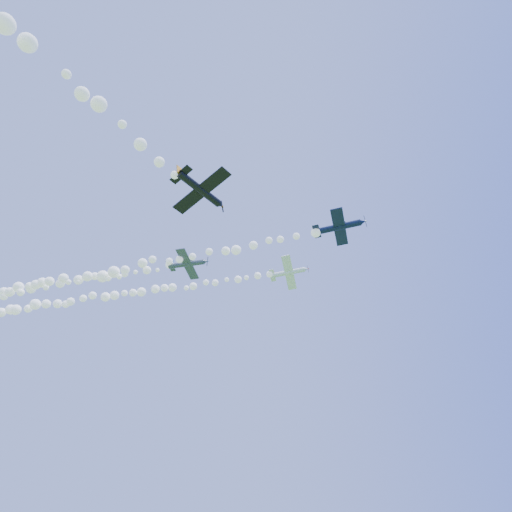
{
  "coord_description": "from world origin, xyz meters",
  "views": [
    {
      "loc": [
        2.78,
        -56.86,
        2.0
      ],
      "look_at": [
        5.58,
        -7.86,
        44.94
      ],
      "focal_mm": 30.0,
      "sensor_mm": 36.0,
      "label": 1
    }
  ],
  "objects": [
    {
      "name": "smoke_trail_navy",
      "position": [
        -22.87,
        0.49,
        46.22
      ],
      "size": [
        76.3,
        28.09,
        3.12
      ],
      "primitive_type": null,
      "color": "white"
    },
    {
      "name": "plane_white",
      "position": [
        12.05,
        2.19,
        50.14
      ],
      "size": [
        7.3,
        7.52,
        2.49
      ],
      "rotation": [
        -0.26,
        -0.09,
        -0.26
      ],
      "color": "white"
    },
    {
      "name": "smoke_trail_white",
      "position": [
        -24.61,
        11.79,
        49.82
      ],
      "size": [
        69.19,
        20.09,
        3.07
      ],
      "primitive_type": null,
      "color": "white"
    },
    {
      "name": "smoke_trail_grey",
      "position": [
        -37.8,
        5.31,
        45.77
      ],
      "size": [
        61.29,
        19.16,
        3.17
      ],
      "primitive_type": null,
      "color": "white"
    },
    {
      "name": "plane_navy",
      "position": [
        17.48,
        -13.34,
        46.43
      ],
      "size": [
        8.03,
        8.49,
        2.22
      ],
      "rotation": [
        0.08,
        -0.03,
        -0.33
      ],
      "color": "#0B1434"
    },
    {
      "name": "plane_grey",
      "position": [
        -5.19,
        -3.91,
        46.17
      ],
      "size": [
        7.0,
        7.42,
        2.24
      ],
      "rotation": [
        -0.04,
        0.02,
        -0.28
      ],
      "color": "#394253"
    },
    {
      "name": "plane_black",
      "position": [
        -1.28,
        -27.61,
        36.47
      ],
      "size": [
        6.24,
        6.23,
        1.99
      ],
      "rotation": [
        -0.14,
        -0.09,
        0.84
      ],
      "color": "black"
    }
  ]
}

